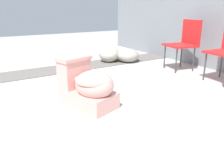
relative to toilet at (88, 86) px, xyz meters
name	(u,v)px	position (x,y,z in m)	size (l,w,h in m)	color
ground_plane	(60,102)	(-0.24, -0.24, -0.22)	(14.00, 14.00, 0.00)	#A8A59E
gravel_strip	(62,69)	(-1.59, 0.26, -0.21)	(0.56, 8.00, 0.01)	#605B56
toilet	(88,86)	(0.00, 0.00, 0.00)	(0.71, 0.54, 0.52)	#E09E93
folding_chair_left	(185,40)	(-0.50, 2.05, 0.29)	(0.52, 0.52, 0.83)	red
boulder_near	(109,54)	(-1.63, 1.23, -0.06)	(0.42, 0.38, 0.32)	#ADA899
boulder_far	(128,55)	(-1.44, 1.54, -0.09)	(0.45, 0.43, 0.26)	gray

